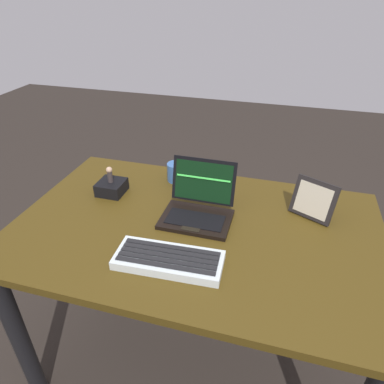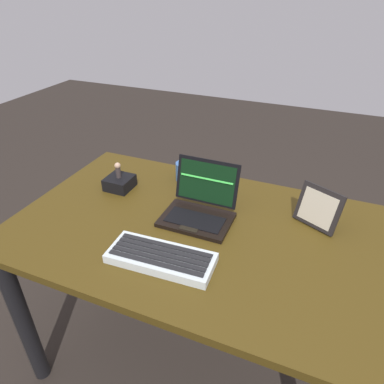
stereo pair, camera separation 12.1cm
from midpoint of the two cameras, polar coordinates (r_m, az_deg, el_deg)
ground_plane at (r=1.83m, az=2.42°, el=-25.04°), size 8.00×8.00×0.00m
desk at (r=1.34m, az=3.03°, el=-9.93°), size 1.32×0.82×0.76m
laptop_front at (r=1.29m, az=3.92°, el=-2.71°), size 0.26×0.22×0.20m
external_keyboard at (r=1.11m, az=-1.96°, el=-10.82°), size 0.34×0.15×0.03m
photo_frame at (r=1.33m, az=22.50°, el=-2.52°), size 0.16×0.11×0.15m
figurine_stand at (r=1.49m, az=-9.53°, el=1.45°), size 0.11×0.11×0.05m
figurine at (r=1.46m, az=-9.74°, el=3.59°), size 0.02×0.02×0.07m
coffee_mug at (r=1.53m, az=1.09°, el=3.32°), size 0.12×0.08×0.08m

